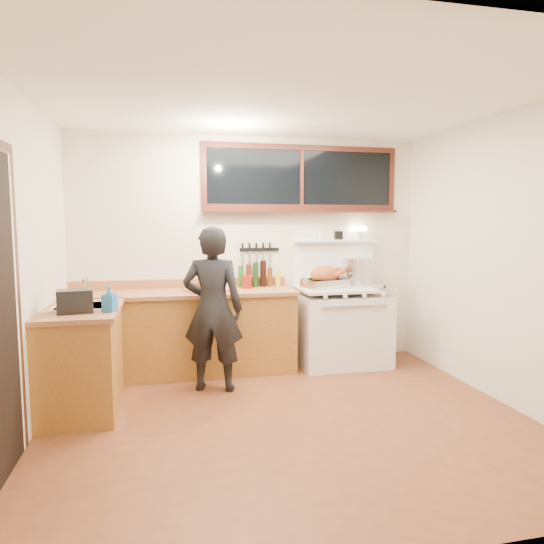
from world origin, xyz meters
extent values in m
cube|color=#5F2E19|center=(0.00, 0.00, -0.01)|extent=(4.00, 3.50, 0.02)
cube|color=beige|center=(0.00, 1.77, 1.30)|extent=(4.00, 0.05, 2.60)
cube|color=beige|center=(0.00, -1.77, 1.30)|extent=(4.00, 0.05, 2.60)
cube|color=beige|center=(-2.02, 0.00, 1.30)|extent=(0.05, 3.50, 2.60)
cube|color=beige|center=(2.02, 0.00, 1.30)|extent=(0.05, 3.50, 2.60)
cube|color=white|center=(0.00, 0.00, 2.62)|extent=(4.00, 3.50, 0.05)
cube|color=brown|center=(-0.80, 1.45, 0.43)|extent=(2.40, 0.60, 0.86)
cube|color=#9A623D|center=(-0.80, 1.44, 0.88)|extent=(2.44, 0.64, 0.04)
cube|color=#9A623D|center=(-0.80, 1.74, 0.95)|extent=(2.40, 0.03, 0.10)
sphere|color=#B78C38|center=(-1.80, 1.17, 0.70)|extent=(0.03, 0.03, 0.03)
sphere|color=#B78C38|center=(-1.30, 1.17, 0.70)|extent=(0.03, 0.03, 0.03)
sphere|color=#B78C38|center=(-0.80, 1.17, 0.70)|extent=(0.03, 0.03, 0.03)
sphere|color=#B78C38|center=(-0.30, 1.17, 0.70)|extent=(0.03, 0.03, 0.03)
sphere|color=#B78C38|center=(0.15, 1.17, 0.70)|extent=(0.03, 0.03, 0.03)
cube|color=brown|center=(-1.70, 0.62, 0.43)|extent=(0.60, 1.05, 0.86)
cube|color=#9A623D|center=(-1.69, 0.62, 0.88)|extent=(0.64, 1.09, 0.04)
cube|color=white|center=(-1.68, 0.70, 0.84)|extent=(0.45, 0.40, 0.14)
cube|color=white|center=(-1.68, 0.70, 0.91)|extent=(0.50, 0.45, 0.01)
cylinder|color=silver|center=(-1.68, 0.88, 1.02)|extent=(0.02, 0.02, 0.24)
cylinder|color=silver|center=(-1.68, 0.80, 1.13)|extent=(0.02, 0.18, 0.02)
cube|color=white|center=(1.00, 1.40, 0.41)|extent=(1.00, 0.70, 0.82)
cube|color=white|center=(1.00, 1.40, 0.89)|extent=(1.02, 0.72, 0.03)
cube|color=white|center=(1.00, 1.06, 0.52)|extent=(0.88, 0.02, 0.46)
cylinder|color=silver|center=(1.00, 1.03, 0.74)|extent=(0.75, 0.02, 0.02)
cylinder|color=white|center=(0.67, 1.04, 0.85)|extent=(0.04, 0.03, 0.04)
cylinder|color=white|center=(0.89, 1.04, 0.85)|extent=(0.04, 0.03, 0.04)
cylinder|color=white|center=(1.11, 1.04, 0.85)|extent=(0.04, 0.03, 0.04)
cylinder|color=white|center=(1.33, 1.04, 0.85)|extent=(0.04, 0.03, 0.04)
cube|color=white|center=(1.00, 1.72, 1.15)|extent=(1.00, 0.05, 0.50)
cube|color=white|center=(1.00, 1.69, 1.41)|extent=(1.00, 0.12, 0.03)
cylinder|color=white|center=(1.30, 1.69, 1.48)|extent=(0.10, 0.10, 0.10)
cube|color=#FFE5B2|center=(1.30, 1.69, 1.56)|extent=(0.18, 0.09, 0.06)
cube|color=black|center=(1.05, 1.69, 1.48)|extent=(0.09, 0.05, 0.10)
cylinder|color=white|center=(0.82, 1.69, 1.47)|extent=(0.04, 0.04, 0.09)
cylinder|color=white|center=(0.76, 1.69, 1.47)|extent=(0.04, 0.04, 0.09)
cube|color=black|center=(0.60, 1.73, 2.15)|extent=(2.20, 0.01, 0.62)
cube|color=#34150E|center=(0.60, 1.73, 2.49)|extent=(2.32, 0.04, 0.06)
cube|color=#34150E|center=(0.60, 1.73, 1.81)|extent=(2.32, 0.04, 0.06)
cube|color=#34150E|center=(-0.53, 1.73, 2.15)|extent=(0.06, 0.04, 0.62)
cube|color=#34150E|center=(1.73, 1.73, 2.15)|extent=(0.06, 0.04, 0.62)
cube|color=#34150E|center=(0.60, 1.73, 2.15)|extent=(0.04, 0.04, 0.62)
cube|color=#34150E|center=(0.60, 1.68, 1.76)|extent=(2.32, 0.13, 0.03)
cube|color=#34150E|center=(-1.99, -0.07, 1.05)|extent=(0.01, 0.07, 2.10)
cube|color=black|center=(0.10, 1.74, 1.32)|extent=(0.46, 0.02, 0.04)
cube|color=silver|center=(-0.10, 1.72, 1.21)|extent=(0.02, 0.00, 0.18)
cube|color=black|center=(-0.10, 1.72, 1.35)|extent=(0.02, 0.02, 0.10)
cube|color=silver|center=(-0.02, 1.72, 1.21)|extent=(0.02, 0.00, 0.18)
cube|color=black|center=(-0.02, 1.72, 1.35)|extent=(0.02, 0.02, 0.10)
cube|color=silver|center=(0.06, 1.72, 1.21)|extent=(0.02, 0.00, 0.18)
cube|color=black|center=(0.06, 1.72, 1.35)|extent=(0.02, 0.02, 0.10)
cube|color=silver|center=(0.14, 1.72, 1.21)|extent=(0.03, 0.00, 0.18)
cube|color=black|center=(0.14, 1.72, 1.35)|extent=(0.02, 0.02, 0.10)
cube|color=silver|center=(0.22, 1.72, 1.21)|extent=(0.03, 0.00, 0.18)
cube|color=black|center=(0.22, 1.72, 1.35)|extent=(0.02, 0.02, 0.10)
imported|color=black|center=(-0.53, 0.87, 0.80)|extent=(0.67, 0.53, 1.60)
imported|color=#246EB6|center=(-1.43, 0.40, 1.01)|extent=(0.13, 0.13, 0.21)
cube|color=black|center=(-1.70, 0.41, 1.00)|extent=(0.30, 0.23, 0.19)
cube|color=#9A623D|center=(-0.54, 1.42, 0.91)|extent=(0.52, 0.44, 0.02)
ellipsoid|color=#9A481C|center=(-0.54, 1.42, 0.97)|extent=(0.28, 0.23, 0.14)
sphere|color=#9A481C|center=(-0.43, 1.47, 1.00)|extent=(0.06, 0.06, 0.06)
sphere|color=#9A481C|center=(-0.43, 1.36, 1.00)|extent=(0.06, 0.06, 0.06)
cube|color=silver|center=(0.78, 1.38, 0.95)|extent=(0.52, 0.43, 0.10)
cube|color=#3F3F42|center=(0.78, 1.38, 0.98)|extent=(0.46, 0.37, 0.03)
torus|color=silver|center=(0.54, 1.38, 1.00)|extent=(0.04, 0.10, 0.10)
torus|color=silver|center=(1.02, 1.38, 1.00)|extent=(0.04, 0.10, 0.10)
ellipsoid|color=#9A481C|center=(0.78, 1.38, 1.04)|extent=(0.40, 0.34, 0.23)
cylinder|color=#9A481C|center=(0.90, 1.30, 1.06)|extent=(0.13, 0.08, 0.10)
sphere|color=#9A481C|center=(0.97, 1.30, 1.09)|extent=(0.07, 0.07, 0.07)
cylinder|color=#9A481C|center=(0.90, 1.47, 1.06)|extent=(0.13, 0.08, 0.10)
sphere|color=#9A481C|center=(0.97, 1.47, 1.09)|extent=(0.07, 0.07, 0.07)
cylinder|color=silver|center=(1.22, 1.52, 1.06)|extent=(0.36, 0.36, 0.31)
cylinder|color=silver|center=(1.02, 1.61, 0.96)|extent=(0.19, 0.19, 0.11)
cylinder|color=black|center=(1.06, 1.72, 1.00)|extent=(0.07, 0.15, 0.02)
cylinder|color=silver|center=(1.39, 1.13, 0.91)|extent=(0.30, 0.30, 0.02)
sphere|color=black|center=(1.39, 1.13, 0.93)|extent=(0.03, 0.03, 0.03)
cube|color=maroon|center=(-0.08, 1.53, 0.97)|extent=(0.11, 0.10, 0.15)
cylinder|color=white|center=(-0.34, 1.54, 0.99)|extent=(0.10, 0.10, 0.17)
cylinder|color=black|center=(-0.14, 1.63, 1.02)|extent=(0.06, 0.06, 0.25)
cylinder|color=black|center=(-0.04, 1.63, 1.03)|extent=(0.07, 0.07, 0.26)
cylinder|color=black|center=(0.03, 1.63, 1.04)|extent=(0.06, 0.06, 0.28)
cylinder|color=black|center=(0.12, 1.63, 1.05)|extent=(0.07, 0.07, 0.30)
cylinder|color=black|center=(0.20, 1.63, 1.01)|extent=(0.06, 0.06, 0.22)
cylinder|color=black|center=(0.30, 1.63, 0.99)|extent=(0.06, 0.06, 0.18)
camera|label=1|loc=(-0.98, -3.76, 1.65)|focal=32.00mm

